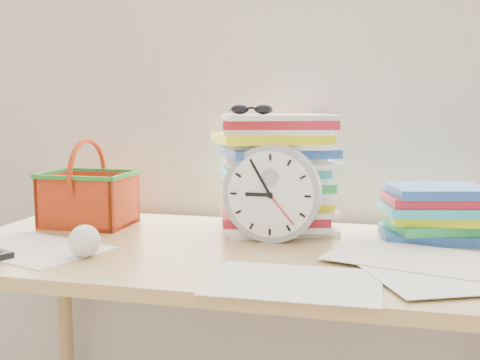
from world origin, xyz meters
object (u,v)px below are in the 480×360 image
(paper_stack, at_px, (276,173))
(basket, at_px, (88,183))
(desk, at_px, (238,278))
(clock, at_px, (272,193))
(book_stack, at_px, (433,213))

(paper_stack, relative_size, basket, 1.31)
(desk, distance_m, basket, 0.53)
(clock, bearing_deg, book_stack, 17.41)
(desk, height_order, paper_stack, paper_stack)
(book_stack, relative_size, basket, 1.11)
(desk, bearing_deg, clock, 51.90)
(desk, bearing_deg, paper_stack, 76.91)
(basket, bearing_deg, book_stack, 3.69)
(book_stack, bearing_deg, basket, -176.41)
(paper_stack, xyz_separation_m, book_stack, (0.41, -0.01, -0.09))
(clock, xyz_separation_m, basket, (-0.54, 0.06, -0.00))
(desk, height_order, clock, clock)
(desk, height_order, basket, basket)
(clock, distance_m, basket, 0.54)
(desk, distance_m, clock, 0.22)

